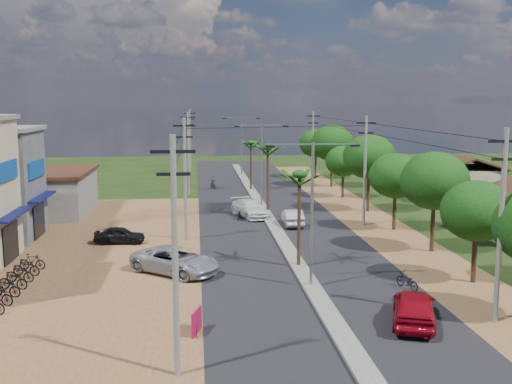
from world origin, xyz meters
The scene contains 37 objects.
ground centered at (0.00, 0.00, 0.00)m, with size 160.00×160.00×0.00m, color black.
road centered at (0.00, 15.00, 0.02)m, with size 12.00×110.00×0.04m, color black.
median centered at (0.00, 18.00, 0.09)m, with size 1.00×90.00×0.18m, color #605E56.
dirt_lot_west centered at (-15.00, 8.00, 0.02)m, with size 18.00×46.00×0.04m, color brown.
dirt_shoulder_east centered at (8.50, 15.00, 0.01)m, with size 5.00×90.00×0.03m, color brown.
low_shed centered at (-21.00, 24.00, 1.97)m, with size 10.40×10.40×3.95m.
house_east_far centered at (21.00, 28.00, 2.39)m, with size 7.60×7.50×4.60m.
tree_east_b centered at (9.30, 0.00, 4.11)m, with size 4.00×4.00×5.83m.
tree_east_c centered at (9.70, 7.00, 4.86)m, with size 4.60×4.60×6.83m.
tree_east_d centered at (9.40, 14.00, 4.34)m, with size 4.20×4.20×6.13m.
tree_east_e centered at (9.60, 22.00, 5.09)m, with size 4.80×4.80×7.14m.
tree_east_f centered at (9.20, 30.00, 3.89)m, with size 3.80×3.80×5.52m.
tree_east_g centered at (9.80, 38.00, 5.24)m, with size 5.00×5.00×7.38m.
tree_east_h centered at (9.50, 46.00, 4.64)m, with size 4.40×4.40×6.52m.
palm_median_near centered at (0.00, 4.00, 5.54)m, with size 2.00×2.00×6.15m.
palm_median_mid centered at (0.00, 20.00, 5.90)m, with size 2.00×2.00×6.55m.
palm_median_far centered at (0.00, 36.00, 5.26)m, with size 2.00×2.00×5.85m.
streetlight_near centered at (0.00, 0.00, 4.79)m, with size 5.10×0.18×8.00m.
streetlight_mid centered at (0.00, 25.00, 4.79)m, with size 5.10×0.18×8.00m.
streetlight_far centered at (0.00, 50.00, 4.79)m, with size 5.10×0.18×8.00m.
utility_pole_w_a centered at (-7.00, -10.00, 4.76)m, with size 1.60×0.24×9.00m.
utility_pole_w_b centered at (-7.00, 12.00, 4.76)m, with size 1.60×0.24×9.00m.
utility_pole_w_c centered at (-7.00, 34.00, 4.76)m, with size 1.60×0.24×9.00m.
utility_pole_w_d centered at (-7.00, 55.00, 4.76)m, with size 1.60×0.24×9.00m.
utility_pole_e_a centered at (7.50, -6.00, 4.76)m, with size 1.60×0.24×9.00m.
utility_pole_e_b centered at (7.50, 16.00, 4.76)m, with size 1.60×0.24×9.00m.
utility_pole_e_c centered at (7.50, 38.00, 4.76)m, with size 1.60×0.24×9.00m.
car_red_near centered at (3.66, -5.86, 0.80)m, with size 1.89×4.70×1.60m, color maroon.
car_silver_mid centered at (1.61, 16.33, 0.68)m, with size 1.44×4.14×1.36m, color #989BA0.
car_white_far centered at (-1.50, 20.26, 0.75)m, with size 2.10×5.17×1.50m, color silver.
car_parked_silver centered at (-7.50, 3.44, 0.77)m, with size 2.56×5.55×1.54m, color #989BA0.
car_parked_dark centered at (-11.73, 11.42, 0.61)m, with size 1.44×3.57×1.22m, color black.
moto_rider_east centered at (5.13, -0.85, 0.45)m, with size 0.60×1.72×0.90m, color black.
moto_rider_west_a centered at (-2.56, 19.32, 0.43)m, with size 0.57×1.63×0.86m, color black.
moto_rider_west_b centered at (-4.29, 37.46, 0.57)m, with size 0.53×1.88×1.13m, color black.
roadside_sign centered at (-6.27, -6.00, 0.56)m, with size 0.46×1.32×1.12m.
parked_scooter_row centered at (-16.19, -0.71, 0.50)m, with size 1.73×12.54×1.00m.
Camera 1 is at (-6.19, -31.28, 10.18)m, focal length 42.00 mm.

